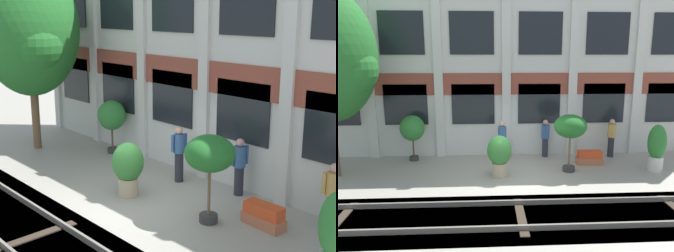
{
  "view_description": "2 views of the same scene",
  "coord_description": "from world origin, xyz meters",
  "views": [
    {
      "loc": [
        9.16,
        -7.27,
        4.99
      ],
      "look_at": [
        -0.77,
        1.96,
        1.59
      ],
      "focal_mm": 50.0,
      "sensor_mm": 36.0,
      "label": 1
    },
    {
      "loc": [
        -0.78,
        -11.05,
        4.26
      ],
      "look_at": [
        -0.09,
        1.42,
        1.57
      ],
      "focal_mm": 35.0,
      "sensor_mm": 36.0,
      "label": 2
    }
  ],
  "objects": [
    {
      "name": "resident_by_doorway",
      "position": [
        -0.22,
        1.89,
        0.9
      ],
      "size": [
        0.34,
        0.52,
        1.67
      ],
      "rotation": [
        0.0,
        0.0,
        -0.25
      ],
      "color": "#282833",
      "rests_on": "ground"
    },
    {
      "name": "apartment_facade",
      "position": [
        -0.0,
        2.97,
        3.75
      ],
      "size": [
        17.21,
        0.64,
        7.51
      ],
      "color": "silver",
      "rests_on": "ground"
    },
    {
      "name": "resident_near_plants",
      "position": [
        4.46,
        2.21,
        0.88
      ],
      "size": [
        0.41,
        0.39,
        1.65
      ],
      "rotation": [
        0.0,
        0.0,
        -0.82
      ],
      "color": "#282833",
      "rests_on": "ground"
    },
    {
      "name": "resident_watching_tracks",
      "position": [
        1.64,
        2.37,
        0.86
      ],
      "size": [
        0.34,
        0.5,
        1.61
      ],
      "rotation": [
        0.0,
        0.0,
        -0.37
      ],
      "color": "#282833",
      "rests_on": "ground"
    },
    {
      "name": "potted_plant_terracotta_small",
      "position": [
        2.23,
        0.5,
        1.68
      ],
      "size": [
        1.2,
        1.2,
        2.16
      ],
      "color": "#333333",
      "rests_on": "ground"
    },
    {
      "name": "potted_plant_stone_basin",
      "position": [
        -0.39,
        0.13,
        0.86
      ],
      "size": [
        0.87,
        0.87,
        1.5
      ],
      "color": "tan",
      "rests_on": "ground"
    },
    {
      "name": "rail_tracks",
      "position": [
        0.0,
        -2.95,
        -0.13
      ],
      "size": [
        24.85,
        2.8,
        0.43
      ],
      "color": "#423F3A",
      "rests_on": "ground"
    },
    {
      "name": "potted_plant_low_pan",
      "position": [
        -3.87,
        2.15,
        1.34
      ],
      "size": [
        0.99,
        0.99,
        1.9
      ],
      "color": "#333333",
      "rests_on": "ground"
    },
    {
      "name": "potted_plant_square_trough",
      "position": [
        3.26,
        1.29,
        0.26
      ],
      "size": [
        1.08,
        0.51,
        0.55
      ],
      "color": "#B76647",
      "rests_on": "ground"
    },
    {
      "name": "ground_plane",
      "position": [
        0.0,
        0.0,
        0.0
      ],
      "size": [
        80.0,
        80.0,
        0.0
      ],
      "primitive_type": "plane",
      "color": "#9E998E"
    },
    {
      "name": "potted_plant_glazed_jar",
      "position": [
        5.49,
        0.39,
        0.97
      ],
      "size": [
        0.67,
        0.67,
        1.78
      ],
      "color": "beige",
      "rests_on": "ground"
    }
  ]
}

